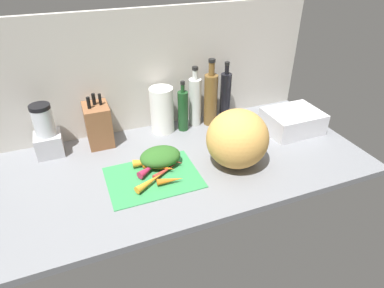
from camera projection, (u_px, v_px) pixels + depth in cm
name	position (u px, v px, depth cm)	size (l,w,h in cm)	color
ground_plane	(180.00, 164.00, 152.08)	(170.00, 80.00, 3.00)	slate
wall_back	(152.00, 71.00, 165.56)	(170.00, 3.00, 60.00)	#BCB7AD
cutting_board	(153.00, 177.00, 140.49)	(38.48, 29.01, 0.80)	#338C4C
carrot_0	(149.00, 169.00, 141.86)	(3.36, 3.36, 11.50)	#B2264C
carrot_1	(159.00, 167.00, 143.00)	(3.41, 3.41, 14.02)	orange
carrot_2	(168.00, 160.00, 147.79)	(3.41, 3.41, 14.13)	red
carrot_3	(170.00, 180.00, 135.73)	(2.82, 2.82, 10.92)	orange
carrot_4	(148.00, 162.00, 146.21)	(3.51, 3.51, 13.64)	orange
carrot_5	(165.00, 171.00, 141.81)	(2.25, 2.25, 13.25)	red
carrot_6	(150.00, 182.00, 134.72)	(3.10, 3.10, 14.38)	orange
carrot_greens_pile	(160.00, 157.00, 145.89)	(18.12, 13.94, 7.67)	#2D6023
winter_squash	(237.00, 139.00, 142.66)	(27.24, 26.52, 26.05)	gold
knife_block	(98.00, 125.00, 159.16)	(11.56, 15.04, 25.72)	brown
blender_appliance	(47.00, 134.00, 150.72)	(11.84, 11.84, 25.17)	#B2B2B7
paper_towel_roll	(162.00, 110.00, 168.56)	(11.92, 11.92, 23.82)	white
bottle_0	(183.00, 110.00, 170.17)	(5.42, 5.42, 26.86)	#19421E
bottle_1	(195.00, 101.00, 174.01)	(6.60, 6.60, 32.18)	silver
bottle_2	(211.00, 98.00, 173.97)	(7.13, 7.13, 35.84)	brown
bottle_3	(225.00, 96.00, 178.76)	(5.79, 5.79, 32.66)	black
dish_rack	(292.00, 121.00, 172.12)	(27.61, 21.92, 10.96)	silver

